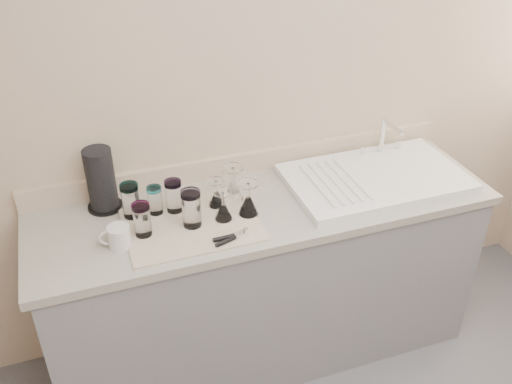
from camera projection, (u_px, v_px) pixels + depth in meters
name	position (u px, v px, depth m)	size (l,w,h in m)	color
room_envelope	(462.00, 243.00, 1.21)	(3.54, 3.50, 2.52)	#545459
counter_unit	(264.00, 280.00, 2.76)	(2.06, 0.62, 0.90)	slate
sink_unit	(375.00, 177.00, 2.67)	(0.82, 0.50, 0.22)	white
dish_towel	(192.00, 224.00, 2.38)	(0.55, 0.42, 0.01)	beige
tumbler_teal	(131.00, 200.00, 2.38)	(0.08, 0.08, 0.15)	white
tumbler_cyan	(155.00, 200.00, 2.41)	(0.06, 0.06, 0.13)	white
tumbler_purple	(174.00, 196.00, 2.42)	(0.07, 0.07, 0.14)	white
tumbler_magenta	(142.00, 219.00, 2.27)	(0.07, 0.07, 0.14)	white
tumbler_lavender	(191.00, 208.00, 2.32)	(0.08, 0.08, 0.16)	white
goblet_back_left	(217.00, 197.00, 2.47)	(0.07, 0.07, 0.13)	white
goblet_back_right	(233.00, 188.00, 2.50)	(0.09, 0.09, 0.16)	white
goblet_front_left	(223.00, 210.00, 2.38)	(0.07, 0.07, 0.13)	white
goblet_front_right	(248.00, 203.00, 2.41)	(0.09, 0.09, 0.15)	white
can_opener	(231.00, 237.00, 2.28)	(0.15, 0.07, 0.02)	silver
white_mug	(118.00, 237.00, 2.24)	(0.13, 0.10, 0.09)	silver
paper_towel_roll	(101.00, 180.00, 2.42)	(0.15, 0.15, 0.28)	black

